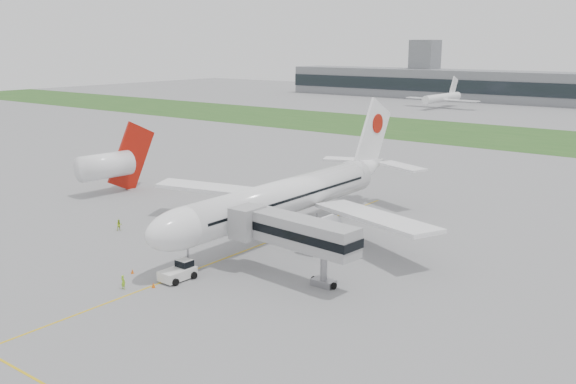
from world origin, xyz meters
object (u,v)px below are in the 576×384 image
Objects in this scene: jet_bridge at (291,231)px; neighbor_aircraft at (109,165)px; pushback_tug at (179,271)px; ground_crew_near at (123,282)px; airliner at (290,195)px.

neighbor_aircraft reaches higher than jet_bridge.
jet_bridge is at bearing 40.14° from pushback_tug.
neighbor_aircraft reaches higher than ground_crew_near.
neighbor_aircraft is at bearing 179.49° from airliner.
ground_crew_near is (-2.66, -5.91, -0.18)m from pushback_tug.
jet_bridge is at bearing -10.52° from neighbor_aircraft.
airliner is 41.23m from neighbor_aircraft.
jet_bridge reaches higher than pushback_tug.
pushback_tug is at bearing -117.85° from ground_crew_near.
jet_bridge is (10.05, 8.02, 4.66)m from pushback_tug.
neighbor_aircraft is (-39.39, 28.35, 4.45)m from ground_crew_near.
airliner is at bearing 93.71° from pushback_tug.
pushback_tug is 47.86m from neighbor_aircraft.
pushback_tug is at bearing -136.24° from jet_bridge.
jet_bridge is (10.88, -14.05, -0.01)m from airliner.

